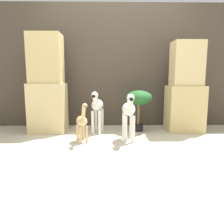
# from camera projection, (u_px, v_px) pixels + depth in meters

# --- Properties ---
(ground_plane) EXTENTS (14.00, 14.00, 0.00)m
(ground_plane) POSITION_uv_depth(u_px,v_px,m) (119.00, 146.00, 2.91)
(ground_plane) COLOR beige
(wall_back) EXTENTS (6.40, 0.08, 2.20)m
(wall_back) POSITION_uv_depth(u_px,v_px,m) (116.00, 66.00, 4.01)
(wall_back) COLOR #473D33
(wall_back) RESTS_ON ground_plane
(rock_pillar_left) EXTENTS (0.58, 0.45, 1.59)m
(rock_pillar_left) POSITION_uv_depth(u_px,v_px,m) (47.00, 87.00, 3.57)
(rock_pillar_left) COLOR #DBC184
(rock_pillar_left) RESTS_ON ground_plane
(rock_pillar_right) EXTENTS (0.58, 0.45, 1.48)m
(rock_pillar_right) POSITION_uv_depth(u_px,v_px,m) (185.00, 92.00, 3.62)
(rock_pillar_right) COLOR #D1B775
(rock_pillar_right) RESTS_ON ground_plane
(zebra_right) EXTENTS (0.20, 0.47, 0.69)m
(zebra_right) POSITION_uv_depth(u_px,v_px,m) (129.00, 111.00, 3.08)
(zebra_right) COLOR white
(zebra_right) RESTS_ON ground_plane
(zebra_left) EXTENTS (0.24, 0.48, 0.69)m
(zebra_left) POSITION_uv_depth(u_px,v_px,m) (97.00, 107.00, 3.52)
(zebra_left) COLOR white
(zebra_left) RESTS_ON ground_plane
(giraffe_figurine) EXTENTS (0.23, 0.35, 0.57)m
(giraffe_figurine) POSITION_uv_depth(u_px,v_px,m) (82.00, 121.00, 3.04)
(giraffe_figurine) COLOR tan
(giraffe_figurine) RESTS_ON ground_plane
(potted_palm_front) EXTENTS (0.44, 0.44, 0.69)m
(potted_palm_front) POSITION_uv_depth(u_px,v_px,m) (139.00, 100.00, 3.63)
(potted_palm_front) COLOR black
(potted_palm_front) RESTS_ON ground_plane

